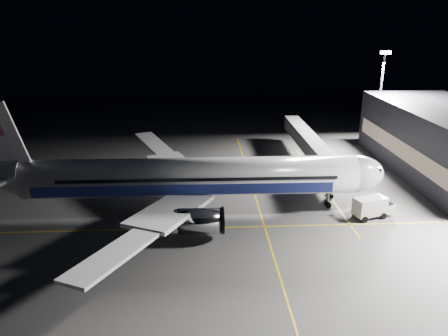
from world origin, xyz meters
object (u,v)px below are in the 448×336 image
Objects in this scene: airliner at (184,178)px; safety_cone_b at (180,179)px; jet_bridge at (311,145)px; safety_cone_c at (208,181)px; service_truck at (373,206)px; safety_cone_a at (147,198)px; floodlight_mast_north at (381,91)px; baggage_tug at (165,170)px.

airliner reaches higher than safety_cone_b.
safety_cone_b is (-24.34, -5.62, -4.31)m from jet_bridge.
service_truck is at bearing -31.88° from safety_cone_c.
safety_cone_a reaches higher than safety_cone_c.
safety_cone_c is (9.69, 6.93, -0.00)m from safety_cone_a.
jet_bridge is 51.58× the size of safety_cone_a.
safety_cone_b is (4.90, 8.44, -0.07)m from safety_cone_a.
floodlight_mast_north reaches higher than safety_cone_b.
baggage_tug is 3.35× the size of safety_cone_a.
safety_cone_b is (2.90, -3.99, -0.42)m from baggage_tug.
safety_cone_c is (-23.48, 14.60, -1.30)m from service_truck.
service_truck reaches higher than baggage_tug.
jet_bridge is 22.28m from service_truck.
floodlight_mast_north is 38.69× the size of safety_cone_b.
airliner reaches higher than safety_cone_c.
safety_cone_a is 1.01× the size of safety_cone_c.
floodlight_mast_north reaches higher than service_truck.
safety_cone_a is at bearing 147.03° from airliner.
safety_cone_c is at bearing 35.54° from safety_cone_a.
service_truck is (-14.07, -35.66, -10.74)m from floodlight_mast_north.
baggage_tug is 4.17× the size of safety_cone_b.
safety_cone_c is at bearing -150.71° from floodlight_mast_north.
jet_bridge is at bearing -142.26° from floodlight_mast_north.
safety_cone_a is at bearing -120.14° from safety_cone_b.
safety_cone_c is at bearing -159.96° from jet_bridge.
floodlight_mast_north is at bearing 37.74° from jet_bridge.
floodlight_mast_north is 48.18m from safety_cone_b.
jet_bridge is 24.06m from floodlight_mast_north.
baggage_tug is at bearing 80.88° from safety_cone_a.
safety_cone_b is at bearing 132.39° from service_truck.
floodlight_mast_north is 31.04× the size of safety_cone_a.
airliner is at bearing 154.32° from service_truck.
floodlight_mast_north is at bearing 30.64° from safety_cone_a.
jet_bridge is 27.57m from baggage_tug.
jet_bridge is 5.41× the size of service_truck.
airliner is 8.80m from safety_cone_a.
safety_cone_b is (-1.27, 12.44, -4.90)m from airliner.
service_truck reaches higher than safety_cone_c.
baggage_tug is (-4.17, 16.43, -4.47)m from airliner.
floodlight_mast_north is at bearing 50.55° from service_truck.
baggage_tug is at bearing 126.02° from safety_cone_b.
airliner is 13.43m from safety_cone_b.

